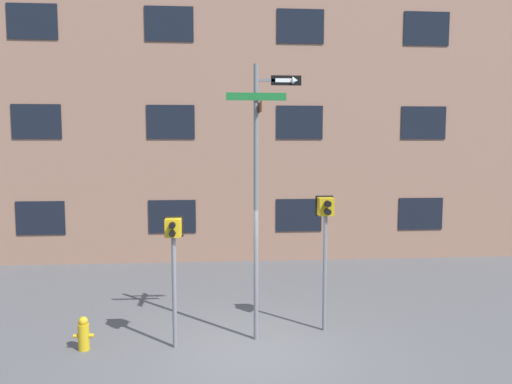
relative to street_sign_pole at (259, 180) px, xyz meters
The scene contains 6 objects.
ground_plane 3.12m from the street_sign_pole, 108.19° to the right, with size 60.00×60.00×0.00m, color #515154.
building_facade 7.93m from the street_sign_pole, 91.61° to the left, with size 24.00×0.63×14.67m.
street_sign_pole is the anchor object (origin of this frame).
pedestrian_signal_left 2.00m from the street_sign_pole, behind, with size 0.34×0.40×2.42m.
pedestrian_signal_right 1.69m from the street_sign_pole, 14.72° to the left, with size 0.35×0.40×2.71m.
fire_hydrant 4.25m from the street_sign_pole, behind, with size 0.36×0.20×0.62m.
Camera 1 is at (-0.60, -8.65, 3.75)m, focal length 35.00 mm.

